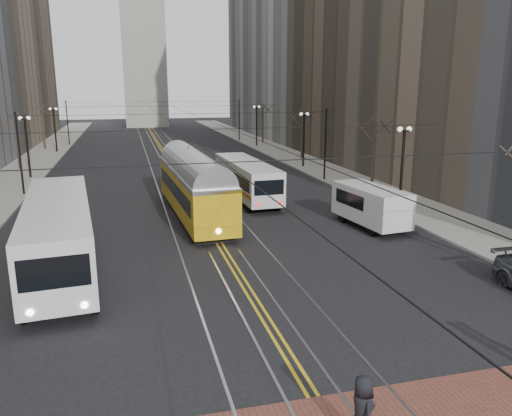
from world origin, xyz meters
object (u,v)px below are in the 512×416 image
rear_bus (247,180)px  pedestrian_a (362,410)px  transit_bus (59,236)px  streetcar (194,191)px  sedan_grey (249,193)px  sedan_silver (228,164)px  cargo_van (370,207)px

rear_bus → pedestrian_a: size_ratio=6.18×
transit_bus → streetcar: size_ratio=0.93×
streetcar → pedestrian_a: streetcar is taller
sedan_grey → sedan_silver: size_ratio=1.11×
rear_bus → sedan_silver: 13.79m
sedan_grey → pedestrian_a: 26.15m
pedestrian_a → streetcar: bearing=1.9°
rear_bus → sedan_grey: 1.72m
transit_bus → sedan_silver: (13.48, 26.61, -0.99)m
sedan_grey → rear_bus: bearing=77.0°
sedan_grey → transit_bus: bearing=-143.8°
cargo_van → sedan_grey: size_ratio=1.23×
cargo_van → sedan_silver: cargo_van is taller
sedan_grey → streetcar: bearing=-156.6°
sedan_silver → streetcar: bearing=-106.7°
streetcar → pedestrian_a: (0.94, -23.25, -0.78)m
transit_bus → cargo_van: bearing=4.3°
rear_bus → sedan_grey: size_ratio=2.41×
cargo_van → sedan_grey: bearing=117.6°
streetcar → sedan_grey: 5.30m
cargo_van → sedan_silver: bearing=93.2°
cargo_van → pedestrian_a: 19.91m
rear_bus → sedan_silver: size_ratio=2.68×
rear_bus → streetcar: bearing=-140.0°
cargo_van → pedestrian_a: cargo_van is taller
streetcar → rear_bus: size_ratio=1.29×
sedan_grey → pedestrian_a: (-3.56, -25.90, 0.13)m
cargo_van → sedan_silver: (-4.20, 23.56, -0.58)m
transit_bus → sedan_silver: bearing=57.6°
sedan_silver → pedestrian_a: bearing=-95.3°
rear_bus → pedestrian_a: rear_bus is taller
cargo_van → rear_bus: bearing=112.3°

